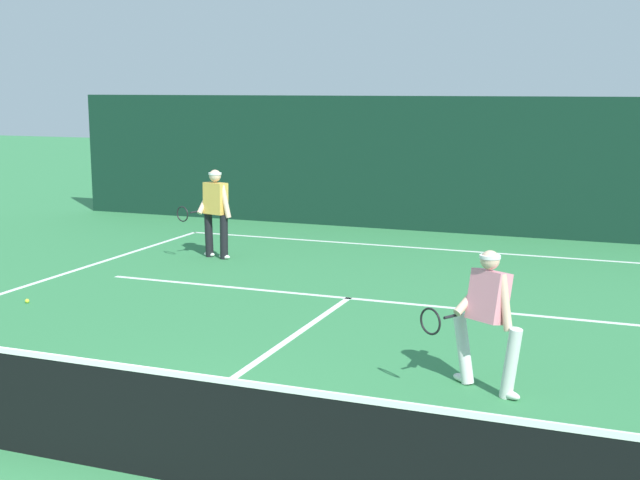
{
  "coord_description": "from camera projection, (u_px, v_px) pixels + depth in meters",
  "views": [
    {
      "loc": [
        4.18,
        -5.67,
        3.22
      ],
      "look_at": [
        -0.24,
        5.77,
        1.0
      ],
      "focal_mm": 47.71,
      "sensor_mm": 36.0,
      "label": 1
    }
  ],
  "objects": [
    {
      "name": "ground_plane",
      "position": [
        103.0,
        468.0,
        7.27
      ],
      "size": [
        80.0,
        80.0,
        0.0
      ],
      "primitive_type": "plane",
      "color": "#347F48"
    },
    {
      "name": "tennis_ball",
      "position": [
        27.0,
        301.0,
        12.81
      ],
      "size": [
        0.07,
        0.07,
        0.07
      ],
      "primitive_type": "sphere",
      "color": "#D1E033",
      "rests_on": "ground_plane"
    },
    {
      "name": "player_near",
      "position": [
        487.0,
        315.0,
        8.99
      ],
      "size": [
        1.09,
        0.82,
        1.54
      ],
      "rotation": [
        0.0,
        0.0,
        2.61
      ],
      "color": "silver",
      "rests_on": "ground_plane"
    },
    {
      "name": "back_fence_windscreen",
      "position": [
        446.0,
        165.0,
        18.81
      ],
      "size": [
        18.74,
        0.12,
        3.02
      ],
      "primitive_type": "cube",
      "color": "#0F2F22",
      "rests_on": "ground_plane"
    },
    {
      "name": "player_far",
      "position": [
        215.0,
        209.0,
        16.05
      ],
      "size": [
        0.95,
        0.85,
        1.68
      ],
      "rotation": [
        0.0,
        0.0,
        2.88
      ],
      "color": "black",
      "rests_on": "ground_plane"
    },
    {
      "name": "court_line_service",
      "position": [
        348.0,
        298.0,
        13.1
      ],
      "size": [
        8.48,
        0.1,
        0.01
      ],
      "primitive_type": "cube",
      "color": "white",
      "rests_on": "ground_plane"
    },
    {
      "name": "court_line_centre",
      "position": [
        262.0,
        358.0,
        10.2
      ],
      "size": [
        0.1,
        6.4,
        0.01
      ],
      "primitive_type": "cube",
      "color": "white",
      "rests_on": "ground_plane"
    },
    {
      "name": "court_line_baseline_far",
      "position": [
        421.0,
        248.0,
        17.18
      ],
      "size": [
        10.4,
        0.1,
        0.01
      ],
      "primitive_type": "cube",
      "color": "white",
      "rests_on": "ground_plane"
    },
    {
      "name": "tennis_net",
      "position": [
        101.0,
        413.0,
        7.18
      ],
      "size": [
        11.39,
        0.09,
        1.11
      ],
      "color": "#1E4723",
      "rests_on": "ground_plane"
    }
  ]
}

